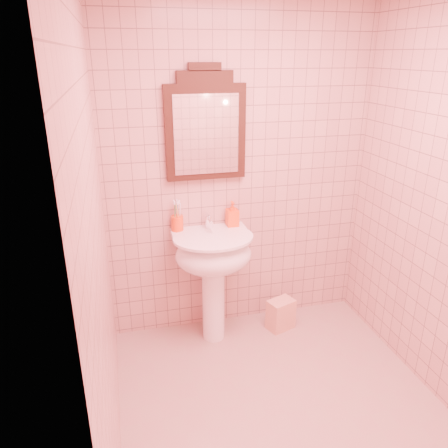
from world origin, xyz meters
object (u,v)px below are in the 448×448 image
object	(u,v)px
toothbrush_cup	(177,223)
soap_dispenser	(232,214)
pedestal_sink	(213,261)
towel	(281,314)
mirror	(206,128)

from	to	relation	value
toothbrush_cup	soap_dispenser	size ratio (longest dim) A/B	1.08
pedestal_sink	towel	world-z (taller)	pedestal_sink
pedestal_sink	soap_dispenser	distance (m)	0.39
towel	pedestal_sink	bearing A→B (deg)	178.90
mirror	toothbrush_cup	size ratio (longest dim) A/B	3.83
pedestal_sink	mirror	size ratio (longest dim) A/B	1.09
pedestal_sink	toothbrush_cup	size ratio (longest dim) A/B	4.18
mirror	toothbrush_cup	xyz separation A→B (m)	(-0.23, -0.03, -0.68)
toothbrush_cup	mirror	bearing A→B (deg)	7.39
soap_dispenser	mirror	bearing A→B (deg)	166.91
toothbrush_cup	soap_dispenser	world-z (taller)	toothbrush_cup
toothbrush_cup	towel	world-z (taller)	toothbrush_cup
pedestal_sink	soap_dispenser	xyz separation A→B (m)	(0.19, 0.16, 0.30)
soap_dispenser	towel	size ratio (longest dim) A/B	0.76
pedestal_sink	mirror	bearing A→B (deg)	90.00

